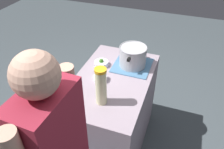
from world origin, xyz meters
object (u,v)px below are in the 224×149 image
object	(u,v)px
cooking_pot	(133,56)
broccoli_bowl_center	(101,63)
broccoli_bowl_front	(100,77)
lemonade_pitcher	(101,86)

from	to	relation	value
cooking_pot	broccoli_bowl_center	bearing A→B (deg)	-71.48
broccoli_bowl_front	broccoli_bowl_center	size ratio (longest dim) A/B	0.92
broccoli_bowl_center	lemonade_pitcher	bearing A→B (deg)	22.17
lemonade_pitcher	broccoli_bowl_front	world-z (taller)	lemonade_pitcher
cooking_pot	lemonade_pitcher	world-z (taller)	lemonade_pitcher
broccoli_bowl_front	cooking_pot	bearing A→B (deg)	146.25
lemonade_pitcher	broccoli_bowl_center	world-z (taller)	lemonade_pitcher
cooking_pot	broccoli_bowl_center	world-z (taller)	cooking_pot
cooking_pot	broccoli_bowl_front	distance (m)	0.37
broccoli_bowl_center	cooking_pot	bearing A→B (deg)	108.52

